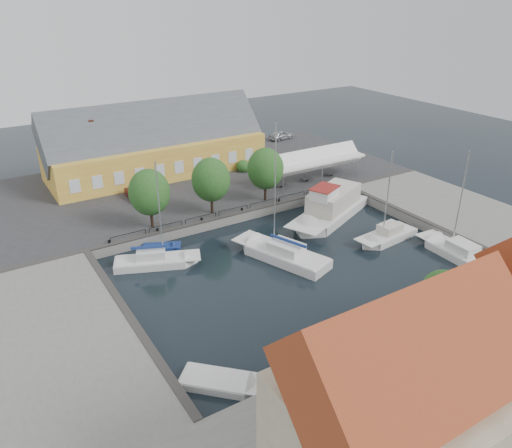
{
  "coord_description": "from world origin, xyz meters",
  "views": [
    {
      "loc": [
        -24.6,
        -33.63,
        23.4
      ],
      "look_at": [
        0.0,
        6.0,
        1.5
      ],
      "focal_mm": 35.0,
      "sensor_mm": 36.0,
      "label": 1
    }
  ],
  "objects_px": {
    "warehouse": "(151,148)",
    "launch_nw": "(161,249)",
    "launch_sw": "(220,384)",
    "trawler": "(330,209)",
    "east_boat_c": "(458,254)",
    "center_sailboat": "(282,256)",
    "east_boat_b": "(387,237)",
    "car_red": "(135,194)",
    "west_boat_a": "(155,263)",
    "car_silver": "(281,135)",
    "tent_canopy": "(314,160)"
  },
  "relations": [
    {
      "from": "east_boat_b",
      "to": "launch_nw",
      "type": "xyz_separation_m",
      "value": [
        -20.8,
        10.16,
        -0.17
      ]
    },
    {
      "from": "center_sailboat",
      "to": "east_boat_c",
      "type": "height_order",
      "value": "center_sailboat"
    },
    {
      "from": "east_boat_b",
      "to": "east_boat_c",
      "type": "xyz_separation_m",
      "value": [
        3.15,
        -6.31,
        -0.0
      ]
    },
    {
      "from": "tent_canopy",
      "to": "trawler",
      "type": "relative_size",
      "value": 1.04
    },
    {
      "from": "east_boat_b",
      "to": "trawler",
      "type": "bearing_deg",
      "value": 101.21
    },
    {
      "from": "tent_canopy",
      "to": "west_boat_a",
      "type": "bearing_deg",
      "value": -161.25
    },
    {
      "from": "warehouse",
      "to": "east_boat_b",
      "type": "relative_size",
      "value": 2.8
    },
    {
      "from": "tent_canopy",
      "to": "launch_nw",
      "type": "distance_m",
      "value": 24.57
    },
    {
      "from": "tent_canopy",
      "to": "launch_nw",
      "type": "height_order",
      "value": "tent_canopy"
    },
    {
      "from": "trawler",
      "to": "warehouse",
      "type": "bearing_deg",
      "value": 118.72
    },
    {
      "from": "warehouse",
      "to": "east_boat_b",
      "type": "height_order",
      "value": "warehouse"
    },
    {
      "from": "east_boat_b",
      "to": "east_boat_c",
      "type": "distance_m",
      "value": 7.05
    },
    {
      "from": "car_red",
      "to": "trawler",
      "type": "relative_size",
      "value": 0.29
    },
    {
      "from": "trawler",
      "to": "east_boat_c",
      "type": "xyz_separation_m",
      "value": [
        4.63,
        -13.74,
        -0.76
      ]
    },
    {
      "from": "car_red",
      "to": "trawler",
      "type": "distance_m",
      "value": 22.9
    },
    {
      "from": "car_silver",
      "to": "trawler",
      "type": "distance_m",
      "value": 29.36
    },
    {
      "from": "car_silver",
      "to": "trawler",
      "type": "xyz_separation_m",
      "value": [
        -11.73,
        -26.91,
        -0.73
      ]
    },
    {
      "from": "center_sailboat",
      "to": "east_boat_b",
      "type": "distance_m",
      "value": 11.8
    },
    {
      "from": "launch_nw",
      "to": "launch_sw",
      "type": "bearing_deg",
      "value": -100.95
    },
    {
      "from": "east_boat_c",
      "to": "west_boat_a",
      "type": "xyz_separation_m",
      "value": [
        -25.54,
        13.9,
        0.01
      ]
    },
    {
      "from": "center_sailboat",
      "to": "launch_nw",
      "type": "height_order",
      "value": "center_sailboat"
    },
    {
      "from": "center_sailboat",
      "to": "trawler",
      "type": "relative_size",
      "value": 1.02
    },
    {
      "from": "tent_canopy",
      "to": "car_red",
      "type": "distance_m",
      "value": 22.75
    },
    {
      "from": "car_red",
      "to": "center_sailboat",
      "type": "distance_m",
      "value": 21.17
    },
    {
      "from": "east_boat_c",
      "to": "west_boat_a",
      "type": "relative_size",
      "value": 1.02
    },
    {
      "from": "warehouse",
      "to": "launch_sw",
      "type": "relative_size",
      "value": 5.25
    },
    {
      "from": "center_sailboat",
      "to": "trawler",
      "type": "distance_m",
      "value": 11.36
    },
    {
      "from": "trawler",
      "to": "west_boat_a",
      "type": "xyz_separation_m",
      "value": [
        -20.91,
        0.17,
        -0.74
      ]
    },
    {
      "from": "east_boat_c",
      "to": "car_red",
      "type": "bearing_deg",
      "value": 128.17
    },
    {
      "from": "warehouse",
      "to": "center_sailboat",
      "type": "bearing_deg",
      "value": -85.34
    },
    {
      "from": "warehouse",
      "to": "launch_sw",
      "type": "xyz_separation_m",
      "value": [
        -10.76,
        -39.47,
        -4.34
      ]
    },
    {
      "from": "car_silver",
      "to": "launch_sw",
      "type": "relative_size",
      "value": 0.8
    },
    {
      "from": "warehouse",
      "to": "car_red",
      "type": "bearing_deg",
      "value": -123.52
    },
    {
      "from": "warehouse",
      "to": "launch_nw",
      "type": "height_order",
      "value": "warehouse"
    },
    {
      "from": "car_silver",
      "to": "trawler",
      "type": "relative_size",
      "value": 0.32
    },
    {
      "from": "east_boat_c",
      "to": "warehouse",
      "type": "bearing_deg",
      "value": 115.08
    },
    {
      "from": "east_boat_c",
      "to": "tent_canopy",
      "type": "bearing_deg",
      "value": 91.0
    },
    {
      "from": "tent_canopy",
      "to": "west_boat_a",
      "type": "distance_m",
      "value": 26.78
    },
    {
      "from": "car_red",
      "to": "launch_nw",
      "type": "relative_size",
      "value": 0.95
    },
    {
      "from": "warehouse",
      "to": "east_boat_c",
      "type": "height_order",
      "value": "warehouse"
    },
    {
      "from": "east_boat_c",
      "to": "trawler",
      "type": "bearing_deg",
      "value": 108.61
    },
    {
      "from": "warehouse",
      "to": "east_boat_b",
      "type": "xyz_separation_m",
      "value": [
        13.84,
        -29.99,
        -4.17
      ]
    },
    {
      "from": "car_red",
      "to": "trawler",
      "type": "bearing_deg",
      "value": -41.06
    },
    {
      "from": "tent_canopy",
      "to": "trawler",
      "type": "distance_m",
      "value": 10.04
    },
    {
      "from": "east_boat_c",
      "to": "west_boat_a",
      "type": "height_order",
      "value": "east_boat_c"
    },
    {
      "from": "warehouse",
      "to": "center_sailboat",
      "type": "xyz_separation_m",
      "value": [
        2.26,
        -27.71,
        -4.07
      ]
    },
    {
      "from": "west_boat_a",
      "to": "launch_sw",
      "type": "bearing_deg",
      "value": -97.39
    },
    {
      "from": "warehouse",
      "to": "west_boat_a",
      "type": "xyz_separation_m",
      "value": [
        -8.55,
        -22.4,
        -4.16
      ]
    },
    {
      "from": "warehouse",
      "to": "east_boat_b",
      "type": "bearing_deg",
      "value": -65.23
    },
    {
      "from": "car_red",
      "to": "east_boat_c",
      "type": "bearing_deg",
      "value": -53.3
    }
  ]
}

